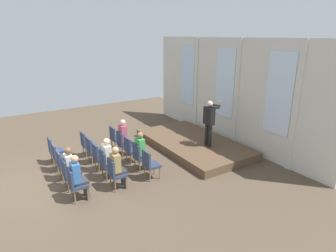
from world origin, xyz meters
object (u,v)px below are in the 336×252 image
chair_r1_c1 (92,149)px  chair_r0_c1 (123,142)px  chair_r2_c1 (58,156)px  chair_r2_c4 (75,182)px  chair_r1_c3 (107,163)px  speaker (209,120)px  chair_r0_c0 (115,137)px  audience_r2_c4 (78,175)px  chair_r1_c0 (86,142)px  audience_r2_c3 (71,166)px  chair_r1_c4 (115,172)px  audience_r0_c3 (142,149)px  chair_r2_c3 (69,172)px  chair_r0_c2 (131,148)px  audience_r1_c3 (109,156)px  audience_r0_c1 (124,136)px  chair_r0_c3 (140,155)px  audience_r1_c4 (117,165)px  mic_stand (208,134)px  chair_r1_c2 (99,155)px  chair_r0_c4 (150,163)px  chair_r2_c2 (63,163)px

chair_r1_c1 → chair_r0_c1: bearing=90.0°
chair_r2_c1 → chair_r2_c4: bearing=0.0°
chair_r1_c3 → speaker: bearing=88.9°
chair_r0_c0 → audience_r2_c4: 3.49m
chair_r1_c0 → audience_r2_c3: bearing=-26.8°
chair_r1_c4 → chair_r2_c1: bearing=-151.4°
audience_r2_c4 → audience_r0_c3: bearing=107.0°
chair_r0_c1 → chair_r2_c3: 2.62m
chair_r2_c3 → chair_r0_c2: bearing=107.0°
audience_r1_c3 → audience_r0_c1: bearing=140.8°
audience_r0_c3 → chair_r1_c1: (-1.37, -1.20, -0.20)m
chair_r2_c3 → chair_r2_c1: bearing=180.0°
chair_r1_c4 → chair_r0_c0: bearing=157.7°
audience_r2_c3 → chair_r1_c3: bearing=90.0°
audience_r2_c3 → chair_r0_c3: bearing=90.0°
chair_r0_c1 → audience_r0_c3: bearing=3.4°
audience_r1_c4 → chair_r2_c3: 1.40m
chair_r1_c4 → audience_r1_c3: bearing=173.3°
mic_stand → chair_r1_c2: bearing=-96.5°
chair_r0_c4 → audience_r1_c3: (-0.68, -1.04, 0.20)m
chair_r0_c3 → audience_r0_c3: 0.21m
chair_r0_c2 → audience_r2_c4: (1.37, -2.16, 0.19)m
chair_r0_c3 → chair_r2_c2: (-0.68, -2.24, 0.00)m
chair_r2_c4 → chair_r1_c2: bearing=140.7°
chair_r2_c1 → chair_r1_c0: bearing=121.4°
chair_r0_c0 → chair_r1_c0: same height
audience_r2_c3 → chair_r0_c4: bearing=72.4°
chair_r0_c2 → chair_r2_c3: size_ratio=1.00×
chair_r1_c1 → chair_r1_c4: same height
audience_r2_c4 → chair_r1_c4: bearing=90.0°
mic_stand → chair_r2_c3: bearing=-87.8°
mic_stand → audience_r1_c3: bearing=-87.1°
chair_r2_c2 → audience_r1_c3: bearing=60.3°
speaker → chair_r1_c3: bearing=-91.1°
audience_r0_c1 → audience_r0_c3: (1.37, 0.00, -0.03)m
chair_r0_c3 → chair_r0_c1: bearing=180.0°
chair_r1_c3 → chair_r2_c3: size_ratio=1.00×
speaker → chair_r1_c1: 4.27m
audience_r0_c1 → audience_r1_c4: bearing=-28.5°
chair_r0_c4 → chair_r2_c3: (-0.68, -2.24, 0.00)m
audience_r0_c1 → chair_r1_c4: 2.39m
audience_r1_c4 → chair_r0_c0: bearing=159.2°
chair_r0_c4 → chair_r2_c3: 2.34m
audience_r0_c1 → chair_r2_c1: bearing=-90.0°
chair_r0_c1 → chair_r2_c1: bearing=-90.0°
chair_r1_c0 → chair_r2_c1: 1.31m
mic_stand → chair_r0_c3: bearing=-86.1°
chair_r2_c3 → chair_r0_c4: bearing=73.0°
chair_r2_c4 → audience_r1_c3: bearing=119.7°
chair_r2_c1 → mic_stand: bearing=77.6°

